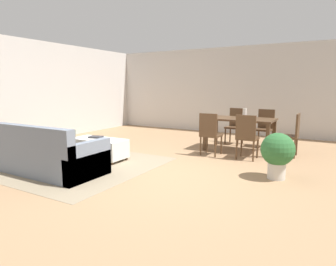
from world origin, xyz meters
The scene contains 15 objects.
ground_plane centered at (0.00, 0.00, 0.00)m, with size 10.80×10.80×0.00m, color #9E7A56.
wall_back centered at (0.00, 5.00, 1.35)m, with size 9.00×0.12×2.70m, color beige.
wall_left centered at (-4.50, 0.50, 1.35)m, with size 0.12×11.00×2.70m, color beige.
area_rug centered at (-1.70, -0.28, 0.00)m, with size 3.00×2.80×0.01m, color gray.
couch centered at (-1.83, -0.88, 0.29)m, with size 2.28×0.92×0.86m.
ottoman_table centered at (-1.57, 0.27, 0.24)m, with size 1.16×0.53×0.43m.
dining_table centered at (0.68, 2.52, 0.66)m, with size 1.53×0.86×0.76m.
dining_chair_near_left centered at (0.27, 1.70, 0.52)m, with size 0.41×0.41×0.92m.
dining_chair_near_right centered at (1.05, 1.74, 0.52)m, with size 0.40×0.40×0.92m.
dining_chair_far_left centered at (0.33, 3.34, 0.52)m, with size 0.42×0.42×0.92m.
dining_chair_far_right centered at (1.08, 3.32, 0.52)m, with size 0.43×0.43×0.92m.
dining_chair_head_east centered at (1.82, 2.49, 0.52)m, with size 0.40×0.40×0.92m.
vase_centerpiece centered at (0.77, 2.55, 0.87)m, with size 0.09×0.09×0.23m, color silver.
book_on_ottoman centered at (-1.70, 0.33, 0.44)m, with size 0.26×0.20×0.03m, color #333338.
potted_plant centered at (1.82, 0.73, 0.44)m, with size 0.53×0.53×0.75m.
Camera 1 is at (2.58, -4.10, 1.48)m, focal length 31.28 mm.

